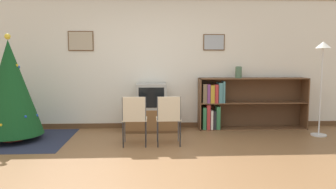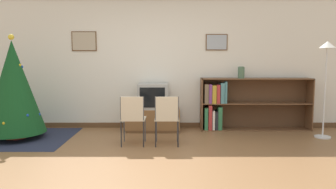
# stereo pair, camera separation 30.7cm
# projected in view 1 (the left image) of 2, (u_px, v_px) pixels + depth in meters

# --- Properties ---
(ground_plane) EXTENTS (24.00, 24.00, 0.00)m
(ground_plane) POSITION_uv_depth(u_px,v_px,m) (149.00, 164.00, 4.45)
(ground_plane) COLOR brown
(wall_back) EXTENTS (9.09, 0.11, 2.70)m
(wall_back) POSITION_uv_depth(u_px,v_px,m) (149.00, 62.00, 6.64)
(wall_back) COLOR silver
(wall_back) RESTS_ON ground_plane
(area_rug) EXTENTS (1.93, 1.70, 0.01)m
(area_rug) POSITION_uv_depth(u_px,v_px,m) (13.00, 140.00, 5.71)
(area_rug) COLOR #23283D
(area_rug) RESTS_ON ground_plane
(christmas_tree) EXTENTS (1.04, 1.04, 1.83)m
(christmas_tree) POSITION_uv_depth(u_px,v_px,m) (10.00, 88.00, 5.60)
(christmas_tree) COLOR maroon
(christmas_tree) RESTS_ON area_rug
(tv_console) EXTENTS (1.04, 0.52, 0.44)m
(tv_console) POSITION_uv_depth(u_px,v_px,m) (152.00, 119.00, 6.44)
(tv_console) COLOR brown
(tv_console) RESTS_ON ground_plane
(television) EXTENTS (0.58, 0.51, 0.49)m
(television) POSITION_uv_depth(u_px,v_px,m) (151.00, 96.00, 6.38)
(television) COLOR #9E9E99
(television) RESTS_ON tv_console
(folding_chair_left) EXTENTS (0.40, 0.40, 0.82)m
(folding_chair_left) POSITION_uv_depth(u_px,v_px,m) (134.00, 118.00, 5.28)
(folding_chair_left) COLOR beige
(folding_chair_left) RESTS_ON ground_plane
(folding_chair_right) EXTENTS (0.40, 0.40, 0.82)m
(folding_chair_right) POSITION_uv_depth(u_px,v_px,m) (169.00, 117.00, 5.31)
(folding_chair_right) COLOR beige
(folding_chair_right) RESTS_ON ground_plane
(bookshelf) EXTENTS (2.18, 0.36, 1.03)m
(bookshelf) POSITION_uv_depth(u_px,v_px,m) (233.00, 104.00, 6.59)
(bookshelf) COLOR brown
(bookshelf) RESTS_ON ground_plane
(vase) EXTENTS (0.13, 0.13, 0.23)m
(vase) POSITION_uv_depth(u_px,v_px,m) (239.00, 72.00, 6.49)
(vase) COLOR #47664C
(vase) RESTS_ON bookshelf
(standing_lamp) EXTENTS (0.28, 0.28, 1.72)m
(standing_lamp) POSITION_uv_depth(u_px,v_px,m) (322.00, 64.00, 5.91)
(standing_lamp) COLOR silver
(standing_lamp) RESTS_ON ground_plane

